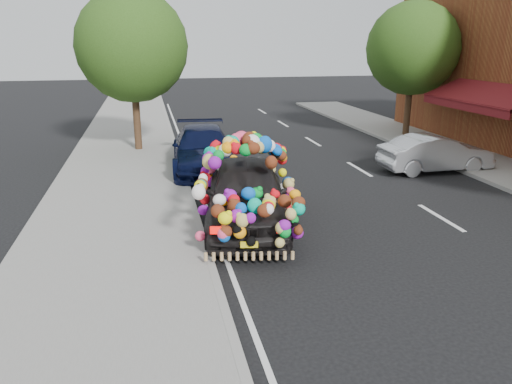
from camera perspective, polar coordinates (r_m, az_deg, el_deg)
ground at (r=11.75m, az=5.25°, el=-4.18°), size 100.00×100.00×0.00m
sidewalk at (r=11.28m, az=-16.19°, el=-5.41°), size 4.00×60.00×0.12m
kerb at (r=11.28m, az=-6.25°, el=-4.77°), size 0.15×60.00×0.13m
lane_markings at (r=13.23m, az=20.33°, el=-2.73°), size 6.00×50.00×0.01m
tree_near_sidewalk at (r=19.95m, az=-14.01°, el=15.87°), size 4.20×4.20×6.13m
tree_far_b at (r=23.39m, az=17.50°, el=15.36°), size 4.00×4.00×5.90m
plush_art_car at (r=11.57m, az=-1.09°, el=1.49°), size 3.01×5.11×2.22m
navy_sedan at (r=16.93m, az=-6.08°, el=4.89°), size 2.36×5.08×1.44m
silver_hatchback at (r=17.73m, az=19.81°, el=4.17°), size 3.73×1.32×1.23m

